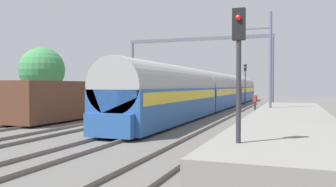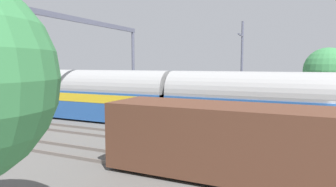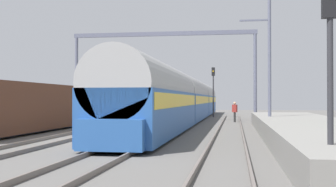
% 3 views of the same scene
% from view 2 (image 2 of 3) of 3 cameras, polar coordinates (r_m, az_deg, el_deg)
% --- Properties ---
extents(platform, '(4.40, 28.00, 0.90)m').
position_cam_2_polar(platform, '(27.24, 25.35, -3.34)').
color(platform, gray).
rests_on(platform, ground).
extents(passenger_train, '(2.93, 49.20, 3.82)m').
position_cam_2_polar(passenger_train, '(25.58, -16.41, -0.13)').
color(passenger_train, '#28569E').
rests_on(passenger_train, ground).
extents(freight_car, '(2.80, 13.00, 2.70)m').
position_cam_2_polar(freight_car, '(11.70, 19.74, -9.38)').
color(freight_car, '#563323').
rests_on(freight_car, ground).
extents(person_crossing, '(0.46, 0.39, 1.73)m').
position_cam_2_polar(person_crossing, '(28.05, -8.08, -1.42)').
color(person_crossing, '#292929').
rests_on(person_crossing, ground).
extents(railway_signal_far, '(0.36, 0.30, 5.40)m').
position_cam_2_polar(railway_signal_far, '(32.87, -25.44, 3.33)').
color(railway_signal_far, '#2D2D33').
rests_on(railway_signal_far, ground).
extents(catenary_gantry, '(16.25, 0.28, 7.86)m').
position_cam_2_polar(catenary_gantry, '(23.05, -17.13, 8.99)').
color(catenary_gantry, slate).
rests_on(catenary_gantry, ground).
extents(catenary_pole_east_mid, '(1.90, 0.20, 8.00)m').
position_cam_2_polar(catenary_pole_east_mid, '(25.94, 13.89, 4.82)').
color(catenary_pole_east_mid, slate).
rests_on(catenary_pole_east_mid, ground).
extents(tree_east_background, '(4.22, 4.22, 6.00)m').
position_cam_2_polar(tree_east_background, '(31.63, 28.14, 3.94)').
color(tree_east_background, '#4C3826').
rests_on(tree_east_background, ground).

